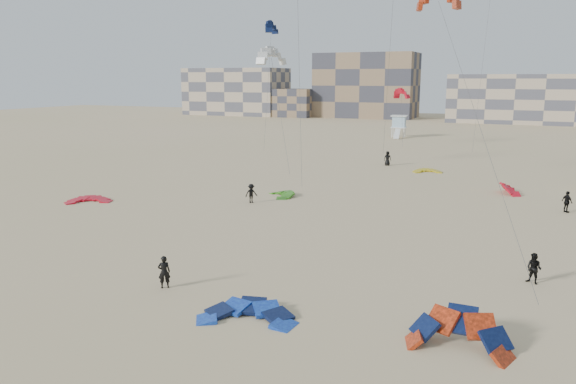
% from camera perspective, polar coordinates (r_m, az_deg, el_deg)
% --- Properties ---
extents(ground, '(320.00, 320.00, 0.00)m').
position_cam_1_polar(ground, '(30.37, -6.79, -9.95)').
color(ground, '#CBAE88').
rests_on(ground, ground).
extents(kite_ground_blue, '(5.15, 5.33, 1.86)m').
position_cam_1_polar(kite_ground_blue, '(27.01, -4.15, -12.72)').
color(kite_ground_blue, blue).
rests_on(kite_ground_blue, ground).
extents(kite_ground_orange, '(4.34, 4.37, 4.23)m').
position_cam_1_polar(kite_ground_orange, '(25.27, 16.88, -15.00)').
color(kite_ground_orange, '#FF3F16').
rests_on(kite_ground_orange, ground).
extents(kite_ground_red, '(5.18, 5.24, 1.15)m').
position_cam_1_polar(kite_ground_red, '(54.26, -19.59, -0.95)').
color(kite_ground_red, red).
rests_on(kite_ground_red, ground).
extents(kite_ground_green, '(4.69, 4.65, 1.49)m').
position_cam_1_polar(kite_ground_green, '(53.64, -0.68, -0.41)').
color(kite_ground_green, '#348B19').
rests_on(kite_ground_green, ground).
extents(kite_ground_red_far, '(3.72, 3.60, 2.89)m').
position_cam_1_polar(kite_ground_red_far, '(58.93, 21.61, -0.14)').
color(kite_ground_red_far, red).
rests_on(kite_ground_red_far, ground).
extents(kite_ground_yellow, '(4.02, 4.13, 1.02)m').
position_cam_1_polar(kite_ground_yellow, '(69.27, 13.97, 1.96)').
color(kite_ground_yellow, yellow).
rests_on(kite_ground_yellow, ground).
extents(kitesurfer_main, '(0.78, 0.74, 1.79)m').
position_cam_1_polar(kitesurfer_main, '(31.01, -12.47, -7.93)').
color(kitesurfer_main, black).
rests_on(kitesurfer_main, ground).
extents(kitesurfer_b, '(1.03, 0.95, 1.72)m').
position_cam_1_polar(kitesurfer_b, '(33.70, 23.71, -7.14)').
color(kitesurfer_b, black).
rests_on(kitesurfer_b, ground).
extents(kitesurfer_c, '(1.24, 1.26, 1.73)m').
position_cam_1_polar(kitesurfer_c, '(50.67, -3.75, -0.14)').
color(kitesurfer_c, black).
rests_on(kitesurfer_c, ground).
extents(kitesurfer_d, '(1.05, 1.09, 1.83)m').
position_cam_1_polar(kitesurfer_d, '(52.37, 26.49, -0.90)').
color(kitesurfer_d, black).
rests_on(kitesurfer_d, ground).
extents(kitesurfer_e, '(1.05, 0.87, 1.86)m').
position_cam_1_polar(kitesurfer_e, '(73.44, 10.08, 3.39)').
color(kitesurfer_e, black).
rests_on(kitesurfer_e, ground).
extents(kite_fly_orange, '(10.39, 23.45, 17.23)m').
position_cam_1_polar(kite_fly_orange, '(49.18, 15.03, 18.22)').
color(kite_fly_orange, '#FF3F16').
rests_on(kite_fly_orange, ground).
extents(kite_fly_grey, '(7.46, 8.55, 13.79)m').
position_cam_1_polar(kite_fly_grey, '(66.44, -1.70, 13.47)').
color(kite_fly_grey, white).
rests_on(kite_fly_grey, ground).
extents(kite_fly_navy, '(3.61, 6.24, 18.20)m').
position_cam_1_polar(kite_fly_navy, '(83.42, -1.70, 16.28)').
color(kite_fly_navy, '#0D1B46').
rests_on(kite_fly_navy, ground).
extents(kite_fly_red, '(4.67, 10.90, 8.81)m').
position_cam_1_polar(kite_fly_red, '(93.88, 11.45, 9.69)').
color(kite_fly_red, red).
rests_on(kite_fly_red, ground).
extents(lifeguard_tower_far, '(3.22, 5.82, 4.15)m').
position_cam_1_polar(lifeguard_tower_far, '(109.25, 11.19, 6.55)').
color(lifeguard_tower_far, white).
rests_on(lifeguard_tower_far, ground).
extents(condo_west_a, '(30.00, 15.00, 14.00)m').
position_cam_1_polar(condo_west_a, '(175.96, -5.26, 10.13)').
color(condo_west_a, tan).
rests_on(condo_west_a, ground).
extents(condo_west_b, '(28.00, 14.00, 18.00)m').
position_cam_1_polar(condo_west_b, '(164.45, 7.96, 10.67)').
color(condo_west_b, '#866C51').
rests_on(condo_west_b, ground).
extents(condo_mid, '(32.00, 16.00, 12.00)m').
position_cam_1_polar(condo_mid, '(154.47, 22.12, 8.79)').
color(condo_mid, tan).
rests_on(condo_mid, ground).
extents(condo_fill_left, '(12.00, 10.00, 8.00)m').
position_cam_1_polar(condo_fill_left, '(165.54, 0.58, 9.05)').
color(condo_fill_left, '#866C51').
rests_on(condo_fill_left, ground).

